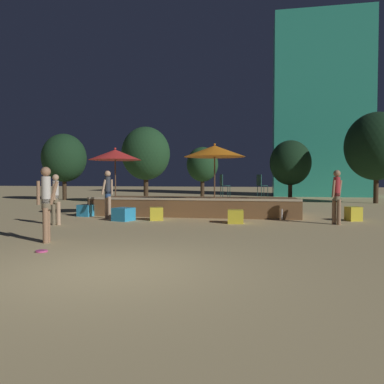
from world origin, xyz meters
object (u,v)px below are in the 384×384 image
object	(u,v)px
person_0	(56,198)
cube_seat_5	(87,210)
patio_umbrella_1	(115,155)
person_1	(337,195)
bistro_chair_1	(261,183)
cube_seat_4	(288,214)
background_tree_3	(202,165)
background_tree_2	(64,158)
background_tree_1	(377,146)
person_3	(108,192)
patio_umbrella_0	(215,151)
cube_seat_0	(156,214)
cube_seat_2	(123,214)
cube_seat_3	(353,214)
background_tree_4	(146,154)
frisbee_disc	(42,251)
background_tree_0	(290,163)
person_2	(46,201)
cube_seat_1	(236,217)
bistro_chair_0	(223,183)

from	to	relation	value
person_0	cube_seat_5	bearing A→B (deg)	-95.95
patio_umbrella_1	person_1	size ratio (longest dim) A/B	1.54
bistro_chair_1	cube_seat_5	bearing A→B (deg)	74.97
cube_seat_4	background_tree_3	xyz separation A→B (m)	(-5.15, 12.51, 2.28)
bistro_chair_1	background_tree_2	distance (m)	15.72
background_tree_1	person_1	bearing A→B (deg)	-111.12
person_3	bistro_chair_1	world-z (taller)	person_3
patio_umbrella_0	person_0	distance (m)	5.80
cube_seat_4	cube_seat_0	bearing A→B (deg)	-164.39
patio_umbrella_1	cube_seat_2	distance (m)	2.81
cube_seat_2	person_3	xyz separation A→B (m)	(-0.82, 0.57, 0.75)
patio_umbrella_0	patio_umbrella_1	size ratio (longest dim) A/B	1.03
cube_seat_2	cube_seat_3	distance (m)	8.07
background_tree_2	person_1	bearing A→B (deg)	-35.09
cube_seat_4	background_tree_4	bearing A→B (deg)	136.13
background_tree_1	person_3	bearing A→B (deg)	-138.54
frisbee_disc	background_tree_0	distance (m)	20.51
background_tree_0	patio_umbrella_1	bearing A→B (deg)	-121.81
patio_umbrella_1	bistro_chair_1	size ratio (longest dim) A/B	3.00
person_0	bistro_chair_1	xyz separation A→B (m)	(6.42, 4.64, 0.43)
cube_seat_4	background_tree_1	size ratio (longest dim) A/B	0.14
cube_seat_2	background_tree_3	xyz separation A→B (m)	(0.58, 14.20, 2.25)
person_0	patio_umbrella_1	bearing A→B (deg)	-116.91
person_2	person_3	world-z (taller)	person_3
cube_seat_1	background_tree_2	size ratio (longest dim) A/B	0.12
cube_seat_3	cube_seat_5	bearing A→B (deg)	-178.82
cube_seat_2	person_3	distance (m)	1.25
cube_seat_0	background_tree_2	xyz separation A→B (m)	(-9.69, 10.92, 2.66)
person_3	person_2	bearing A→B (deg)	-48.55
cube_seat_5	background_tree_0	size ratio (longest dim) A/B	0.16
cube_seat_2	bistro_chair_0	size ratio (longest dim) A/B	0.85
background_tree_2	background_tree_4	size ratio (longest dim) A/B	0.99
cube_seat_3	cube_seat_4	distance (m)	2.22
background_tree_3	background_tree_4	bearing A→B (deg)	-117.92
cube_seat_0	person_3	xyz separation A→B (m)	(-1.91, 0.18, 0.74)
bistro_chair_0	cube_seat_1	bearing A→B (deg)	172.35
person_0	bistro_chair_1	distance (m)	7.93
cube_seat_4	cube_seat_1	bearing A→B (deg)	-136.75
person_2	cube_seat_2	bearing A→B (deg)	-19.87
person_2	background_tree_1	size ratio (longest dim) A/B	0.32
cube_seat_2	cube_seat_3	xyz separation A→B (m)	(7.94, 1.45, 0.02)
bistro_chair_0	bistro_chair_1	world-z (taller)	same
cube_seat_1	person_0	distance (m)	5.84
patio_umbrella_1	background_tree_1	xyz separation A→B (m)	(12.37, 9.90, 0.97)
person_0	cube_seat_1	bearing A→B (deg)	-177.59
cube_seat_5	person_3	bearing A→B (deg)	-29.70
person_3	patio_umbrella_1	bearing A→B (deg)	129.14
cube_seat_1	person_1	xyz separation A→B (m)	(3.22, 0.26, 0.74)
cube_seat_1	cube_seat_4	bearing A→B (deg)	43.25
cube_seat_3	background_tree_1	size ratio (longest dim) A/B	0.10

